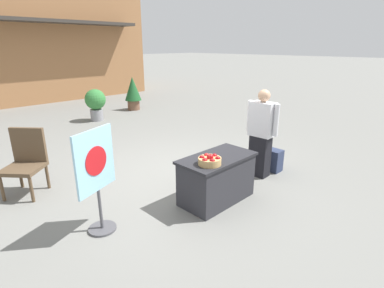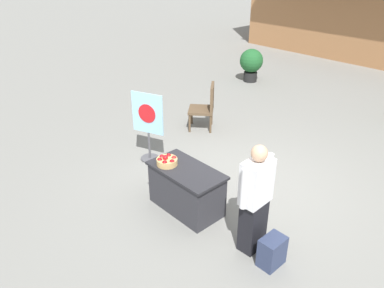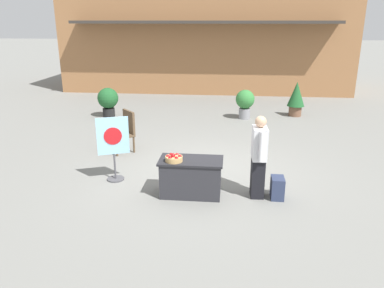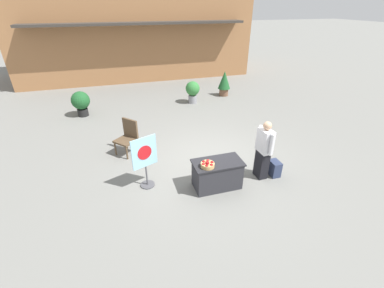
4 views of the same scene
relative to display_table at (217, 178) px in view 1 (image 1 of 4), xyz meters
The scene contains 9 objects.
ground_plane 1.23m from the display_table, 81.20° to the left, with size 120.00×120.00×0.00m, color slate.
display_table is the anchor object (origin of this frame).
apple_basket 0.54m from the display_table, 158.25° to the right, with size 0.32×0.32×0.16m.
person_visitor 1.34m from the display_table, ahead, with size 0.28×0.61×1.58m.
backpack 1.65m from the display_table, ahead, with size 0.24×0.34×0.42m.
poster_board 1.79m from the display_table, 162.40° to the left, with size 0.62×0.36×1.36m.
patio_chair 3.06m from the display_table, 129.73° to the left, with size 0.78×0.78×1.05m.
potted_plant_near_left 6.17m from the display_table, 78.73° to the left, with size 0.64×0.64×0.99m.
potted_plant_far_left 7.27m from the display_table, 65.69° to the left, with size 0.60×0.60×1.20m.
Camera 1 is at (-3.39, -3.85, 2.31)m, focal length 28.00 mm.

